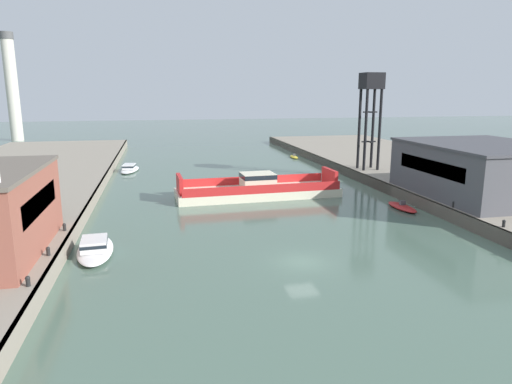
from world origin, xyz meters
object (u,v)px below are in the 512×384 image
(chain_ferry, at_px, (258,189))
(flagpole, at_px, (4,217))
(moored_boat_mid_left, at_px, (402,207))
(smokestack_distant_b, at_px, (12,84))
(moored_boat_mid_right, at_px, (130,168))
(crane_tower, at_px, (371,96))
(moored_boat_near_left, at_px, (95,248))
(warehouse_shed, at_px, (484,169))
(moored_boat_near_right, at_px, (294,157))

(chain_ferry, bearing_deg, flagpole, -130.28)
(moored_boat_mid_left, bearing_deg, smokestack_distant_b, 125.42)
(moored_boat_mid_right, bearing_deg, smokestack_distant_b, 119.54)
(moored_boat_mid_left, xyz_separation_m, flagpole, (-38.23, -16.67, 5.45))
(crane_tower, distance_m, flagpole, 56.99)
(moored_boat_near_left, height_order, smokestack_distant_b, smokestack_distant_b)
(warehouse_shed, bearing_deg, flagpole, -161.77)
(warehouse_shed, xyz_separation_m, smokestack_distant_b, (-77.77, 95.92, 11.31))
(moored_boat_mid_left, distance_m, crane_tower, 24.17)
(moored_boat_mid_right, bearing_deg, chain_ferry, -53.72)
(moored_boat_near_left, bearing_deg, moored_boat_mid_left, 14.12)
(chain_ferry, distance_m, smokestack_distant_b, 100.83)
(warehouse_shed, bearing_deg, smokestack_distant_b, 129.03)
(smokestack_distant_b, bearing_deg, moored_boat_mid_right, -60.46)
(moored_boat_mid_left, distance_m, moored_boat_mid_right, 48.00)
(warehouse_shed, bearing_deg, moored_boat_near_right, 102.61)
(moored_boat_near_left, bearing_deg, chain_ferry, 45.41)
(smokestack_distant_b, bearing_deg, chain_ferry, -58.42)
(warehouse_shed, bearing_deg, moored_boat_mid_left, 175.73)
(flagpole, bearing_deg, warehouse_shed, 18.23)
(moored_boat_mid_right, distance_m, crane_tower, 42.79)
(chain_ferry, relative_size, smokestack_distant_b, 0.73)
(moored_boat_near_right, bearing_deg, moored_boat_near_left, -122.44)
(moored_boat_mid_right, bearing_deg, moored_boat_near_left, -90.82)
(moored_boat_mid_left, xyz_separation_m, smokestack_distant_b, (-67.67, 95.16, 15.62))
(moored_boat_mid_right, distance_m, warehouse_shed, 56.11)
(smokestack_distant_b, bearing_deg, flagpole, -75.25)
(smokestack_distant_b, bearing_deg, crane_tower, -46.07)
(moored_boat_mid_right, distance_m, flagpole, 51.72)
(smokestack_distant_b, bearing_deg, warehouse_shed, -50.97)
(chain_ferry, bearing_deg, crane_tower, 25.51)
(moored_boat_near_left, distance_m, moored_boat_mid_right, 43.09)
(chain_ferry, bearing_deg, warehouse_shed, -23.22)
(chain_ferry, distance_m, flagpole, 35.55)
(chain_ferry, bearing_deg, moored_boat_mid_left, -33.45)
(moored_boat_near_right, xyz_separation_m, crane_tower, (4.93, -24.83, 12.92))
(moored_boat_mid_left, bearing_deg, moored_boat_mid_right, 133.97)
(chain_ferry, relative_size, crane_tower, 1.44)
(moored_boat_near_left, relative_size, moored_boat_mid_left, 1.54)
(moored_boat_mid_left, xyz_separation_m, crane_tower, (4.85, 19.90, 12.83))
(moored_boat_mid_left, distance_m, smokestack_distant_b, 117.81)
(chain_ferry, bearing_deg, smokestack_distant_b, 121.58)
(chain_ferry, bearing_deg, moored_boat_near_left, -134.59)
(moored_boat_mid_right, relative_size, smokestack_distant_b, 0.29)
(moored_boat_mid_left, relative_size, warehouse_shed, 0.29)
(moored_boat_near_right, bearing_deg, crane_tower, -78.77)
(chain_ferry, height_order, moored_boat_near_left, chain_ferry)
(moored_boat_mid_left, relative_size, moored_boat_mid_right, 0.65)
(smokestack_distant_b, bearing_deg, moored_boat_mid_left, -54.58)
(warehouse_shed, relative_size, smokestack_distant_b, 0.64)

